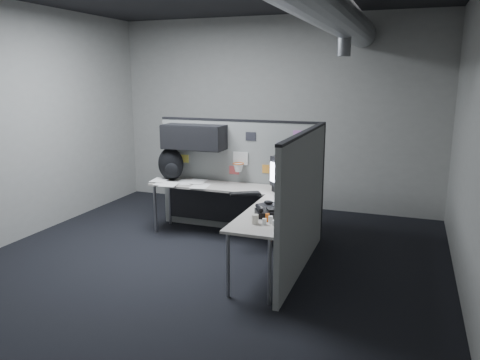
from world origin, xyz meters
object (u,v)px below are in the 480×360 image
at_px(keyboard, 245,194).
at_px(phone, 266,212).
at_px(desk, 240,201).
at_px(monitor, 291,174).
at_px(backpack, 171,165).

relative_size(keyboard, phone, 1.36).
bearing_deg(phone, desk, 105.33).
height_order(desk, phone, phone).
height_order(desk, keyboard, keyboard).
height_order(monitor, keyboard, monitor).
xyz_separation_m(desk, backpack, (-1.20, 0.34, 0.35)).
relative_size(monitor, backpack, 1.22).
distance_m(keyboard, backpack, 1.41).
bearing_deg(desk, backpack, 164.20).
height_order(desk, backpack, backpack).
bearing_deg(monitor, desk, -161.88).
relative_size(desk, backpack, 4.84).
relative_size(desk, monitor, 3.96).
distance_m(monitor, phone, 1.13).
relative_size(desk, keyboard, 5.54).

